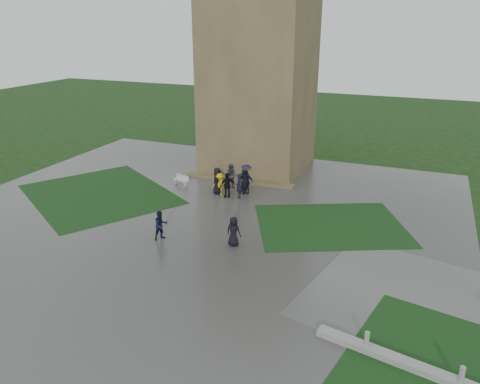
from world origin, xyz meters
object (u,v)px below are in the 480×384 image
at_px(tower, 260,61).
at_px(pedestrian_near, 234,231).
at_px(bench, 181,180).
at_px(pedestrian_mid, 161,225).

distance_m(tower, pedestrian_near, 17.39).
distance_m(tower, bench, 11.65).
height_order(tower, bench, tower).
bearing_deg(bench, pedestrian_mid, -52.50).
bearing_deg(pedestrian_near, pedestrian_mid, 13.38).
bearing_deg(tower, pedestrian_mid, -91.22).
bearing_deg(pedestrian_mid, pedestrian_near, -47.33).
distance_m(pedestrian_mid, pedestrian_near, 4.35).
relative_size(tower, pedestrian_mid, 10.21).
bearing_deg(bench, pedestrian_near, -30.08).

